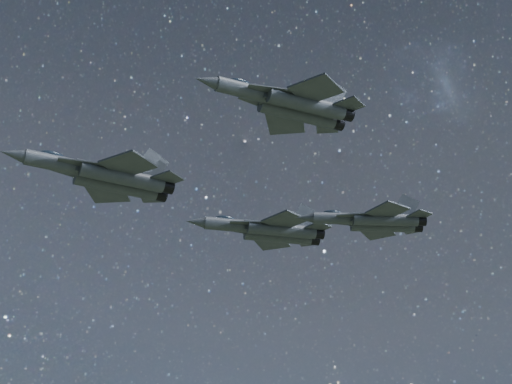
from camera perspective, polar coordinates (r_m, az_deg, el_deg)
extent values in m
cylinder|color=#2F353B|center=(79.36, -13.83, 1.94)|extent=(7.73, 3.17, 1.59)
cone|color=#2F353B|center=(78.71, -17.28, 2.66)|extent=(2.70, 1.92, 1.43)
ellipsoid|color=#1B2632|center=(79.53, -14.62, 2.60)|extent=(2.60, 1.57, 0.79)
cube|color=#2F353B|center=(80.38, -10.17, 1.14)|extent=(8.51, 3.29, 1.33)
cylinder|color=#2F353B|center=(79.39, -9.70, 1.09)|extent=(8.72, 3.39, 1.59)
cylinder|color=#2F353B|center=(81.15, -10.14, 0.49)|extent=(8.72, 3.39, 1.59)
cylinder|color=black|center=(80.63, -6.53, 0.41)|extent=(1.61, 1.72, 1.47)
cylinder|color=black|center=(82.36, -7.02, -0.16)|extent=(1.61, 1.72, 1.47)
cube|color=#2F353B|center=(78.43, -12.30, 2.02)|extent=(5.34, 1.25, 0.12)
cube|color=#2F353B|center=(80.83, -12.81, 1.18)|extent=(5.32, 3.14, 0.12)
cube|color=#2F353B|center=(77.34, -9.29, 2.01)|extent=(5.85, 5.86, 0.20)
cube|color=#2F353B|center=(83.32, -10.76, -0.04)|extent=(5.13, 5.44, 0.20)
cube|color=#2F353B|center=(79.48, -6.46, 0.99)|extent=(3.46, 3.47, 0.15)
cube|color=#2F353B|center=(83.47, -7.59, -0.34)|extent=(3.01, 3.15, 0.15)
cube|color=#2F353B|center=(80.82, -7.55, 1.96)|extent=(3.55, 0.65, 3.64)
cube|color=#2F353B|center=(82.98, -8.13, 1.21)|extent=(3.44, 1.20, 3.64)
cylinder|color=#2F353B|center=(102.53, -1.55, -2.44)|extent=(8.04, 1.90, 1.68)
cone|color=#2F353B|center=(101.78, -4.42, -2.18)|extent=(2.63, 1.58, 1.51)
ellipsoid|color=#1B2632|center=(102.65, -2.26, -1.97)|extent=(2.60, 1.20, 0.83)
cube|color=#2F353B|center=(103.61, 1.50, -2.74)|extent=(8.90, 1.86, 1.40)
cylinder|color=#2F353B|center=(102.55, 1.88, -2.77)|extent=(9.11, 1.93, 1.68)
cylinder|color=#2F353B|center=(104.47, 1.59, -3.24)|extent=(9.11, 1.93, 1.68)
cylinder|color=black|center=(103.80, 4.55, -3.00)|extent=(1.45, 1.59, 1.56)
cylinder|color=black|center=(105.69, 4.22, -3.46)|extent=(1.45, 1.59, 1.56)
cube|color=#2F353B|center=(101.52, -0.32, -2.28)|extent=(5.74, 2.38, 0.13)
cube|color=#2F353B|center=(104.13, -0.65, -2.92)|extent=(5.73, 2.09, 0.13)
cube|color=#2F353B|center=(100.29, 2.12, -2.07)|extent=(5.89, 6.08, 0.22)
cube|color=#2F353B|center=(106.82, 1.15, -3.66)|extent=(5.99, 6.14, 0.22)
cube|color=#2F353B|center=(102.53, 4.53, -2.57)|extent=(3.47, 3.56, 0.16)
cube|color=#2F353B|center=(106.90, 3.78, -3.62)|extent=(3.53, 3.60, 0.16)
cube|color=#2F353B|center=(103.91, 3.58, -1.82)|extent=(3.75, 0.58, 3.84)
cube|color=#2F353B|center=(106.27, 3.19, -2.41)|extent=(3.76, 0.50, 3.84)
cylinder|color=#2F353B|center=(74.48, -0.34, 7.27)|extent=(7.19, 2.68, 1.48)
cone|color=#2F353B|center=(73.09, -3.65, 8.07)|extent=(2.48, 1.71, 1.33)
ellipsoid|color=#1B2632|center=(74.51, -1.15, 7.93)|extent=(2.40, 1.38, 0.73)
cube|color=#2F353B|center=(76.24, 3.09, 6.40)|extent=(7.93, 2.76, 1.24)
cylinder|color=#2F353B|center=(75.45, 3.68, 6.41)|extent=(8.12, 2.85, 1.48)
cylinder|color=#2F353B|center=(76.87, 3.03, 5.72)|extent=(8.12, 2.85, 1.48)
cylinder|color=black|center=(77.30, 6.58, 5.67)|extent=(1.46, 1.56, 1.37)
cylinder|color=black|center=(78.69, 5.89, 5.01)|extent=(1.46, 1.56, 1.37)
cube|color=#2F353B|center=(74.04, 1.29, 7.40)|extent=(4.96, 1.13, 0.11)
cube|color=#2F353B|center=(75.98, 0.46, 6.42)|extent=(4.99, 2.75, 0.11)
cube|color=#2F353B|center=(73.81, 4.36, 7.44)|extent=(5.42, 5.46, 0.19)
cube|color=#2F353B|center=(78.63, 2.15, 5.06)|extent=(4.88, 5.14, 0.19)
cube|color=#2F353B|center=(76.35, 6.78, 6.30)|extent=(3.20, 3.23, 0.14)
cube|color=#2F353B|center=(79.53, 5.20, 4.76)|extent=(2.87, 2.98, 0.14)
cube|color=#2F353B|center=(77.40, 5.55, 7.16)|extent=(3.31, 0.57, 3.38)
cube|color=#2F353B|center=(79.13, 4.71, 6.30)|extent=(3.23, 0.99, 3.38)
cylinder|color=#2F353B|center=(93.88, 6.22, -1.93)|extent=(6.90, 2.68, 1.42)
cone|color=#2F353B|center=(93.30, 3.57, -1.88)|extent=(2.39, 1.67, 1.28)
ellipsoid|color=#1B2632|center=(94.00, 5.54, -1.54)|extent=(2.31, 1.35, 0.70)
cube|color=#2F353B|center=(94.71, 9.06, -2.00)|extent=(7.60, 2.76, 1.19)
cylinder|color=#2F353B|center=(93.81, 9.40, -2.00)|extent=(7.79, 2.85, 1.42)
cylinder|color=#2F353B|center=(95.44, 9.19, -2.46)|extent=(7.79, 2.85, 1.42)
cylinder|color=black|center=(94.78, 11.88, -2.04)|extent=(1.41, 1.51, 1.31)
cylinder|color=black|center=(96.39, 11.63, -2.49)|extent=(1.41, 1.51, 1.31)
cube|color=#2F353B|center=(93.00, 7.34, -1.69)|extent=(4.77, 2.70, 0.11)
cube|color=#2F353B|center=(95.21, 7.09, -2.31)|extent=(4.74, 1.01, 0.11)
cube|color=#2F353B|center=(91.91, 9.55, -1.34)|extent=(4.64, 4.90, 0.18)
cube|color=#2F353B|center=(97.43, 8.82, -2.88)|extent=(5.21, 5.23, 0.18)
cube|color=#2F353B|center=(93.72, 11.83, -1.64)|extent=(2.73, 2.84, 0.14)
cube|color=#2F353B|center=(97.42, 11.25, -2.67)|extent=(3.08, 3.10, 0.14)
cube|color=#2F353B|center=(94.92, 10.92, -1.02)|extent=(3.09, 0.99, 3.25)
cube|color=#2F353B|center=(96.92, 10.62, -1.60)|extent=(3.17, 0.56, 3.25)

